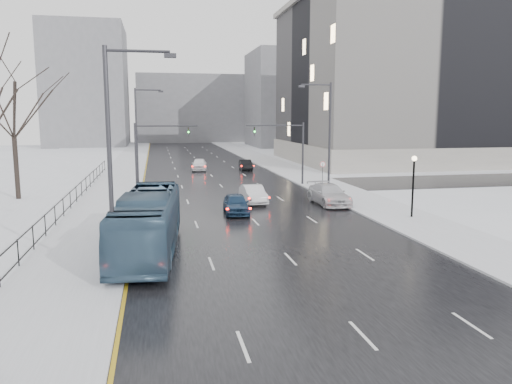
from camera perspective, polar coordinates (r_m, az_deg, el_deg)
road at (r=62.26m, az=-5.32°, el=2.08°), size 16.00×150.00×0.04m
cross_road at (r=50.44m, az=-3.86°, el=0.54°), size 130.00×10.00×0.04m
sidewalk_left at (r=62.05m, az=-15.01°, el=1.85°), size 5.00×150.00×0.16m
sidewalk_right at (r=64.21m, az=4.05°, el=2.35°), size 5.00×150.00×0.16m
park_strip at (r=63.37m, az=-23.61°, el=1.54°), size 14.00×150.00×0.12m
tree_park_e at (r=47.53m, az=-25.48°, el=-0.83°), size 9.45×9.45×13.50m
iron_fence at (r=32.78m, az=-22.62°, el=-3.01°), size 0.06×70.00×1.30m
streetlight_r_mid at (r=44.05m, az=8.13°, el=6.60°), size 2.95×0.25×10.00m
streetlight_l_near at (r=21.63m, az=-15.81°, el=4.22°), size 2.95×0.25×10.00m
streetlight_l_far at (r=53.56m, az=-13.26°, el=6.82°), size 2.95×0.25×10.00m
lamppost_r_mid at (r=36.29m, az=17.55°, el=1.60°), size 0.36×0.36×4.28m
mast_signal_right at (r=51.49m, az=4.23°, el=5.27°), size 6.10×0.33×6.50m
mast_signal_left at (r=49.61m, az=-12.36°, el=4.96°), size 6.10×0.33×6.50m
no_uturn_sign at (r=48.39m, az=7.62°, el=2.85°), size 0.60×0.06×2.70m
civic_building at (r=84.51m, az=18.40°, el=11.02°), size 41.00×31.00×24.80m
bldg_far_right at (r=121.57m, az=5.20°, el=10.50°), size 24.00×20.00×22.00m
bldg_far_left at (r=127.63m, az=-18.72°, el=11.34°), size 18.00×22.00×28.00m
bldg_far_center at (r=141.91m, az=-7.24°, el=9.40°), size 30.00×18.00×18.00m
bus at (r=26.66m, az=-12.22°, el=-3.45°), size 3.80×11.84×3.24m
sedan_center_near at (r=36.68m, az=-2.30°, el=-1.35°), size 2.01×4.43×1.48m
sedan_right_near at (r=41.10m, az=-0.32°, el=-0.25°), size 1.72×4.54×1.48m
sedan_right_far at (r=40.91m, az=8.33°, el=-0.27°), size 2.44×5.71×1.64m
sedan_center_far at (r=66.09m, az=-6.50°, el=3.17°), size 2.47×4.92×1.61m
sedan_right_distant at (r=66.10m, az=-1.18°, el=3.11°), size 1.61×4.18×1.36m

